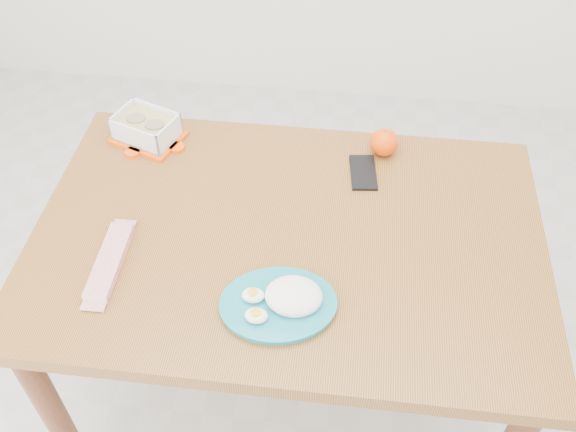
# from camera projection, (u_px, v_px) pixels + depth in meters

# --- Properties ---
(ground) EXTENTS (3.50, 3.50, 0.00)m
(ground) POSITION_uv_depth(u_px,v_px,m) (296.00, 425.00, 1.97)
(ground) COLOR #B7B7B2
(ground) RESTS_ON ground
(dining_table) EXTENTS (1.20, 0.80, 0.75)m
(dining_table) POSITION_uv_depth(u_px,v_px,m) (288.00, 261.00, 1.58)
(dining_table) COLOR #955B2A
(dining_table) RESTS_ON ground
(food_container) EXTENTS (0.21, 0.19, 0.08)m
(food_container) POSITION_uv_depth(u_px,v_px,m) (146.00, 128.00, 1.72)
(food_container) COLOR #FF4F07
(food_container) RESTS_ON dining_table
(orange_fruit) EXTENTS (0.07, 0.07, 0.07)m
(orange_fruit) POSITION_uv_depth(u_px,v_px,m) (384.00, 142.00, 1.68)
(orange_fruit) COLOR #FF4A05
(orange_fruit) RESTS_ON dining_table
(rice_plate) EXTENTS (0.29, 0.29, 0.07)m
(rice_plate) POSITION_uv_depth(u_px,v_px,m) (283.00, 300.00, 1.35)
(rice_plate) COLOR teal
(rice_plate) RESTS_ON dining_table
(candy_bar) EXTENTS (0.06, 0.22, 0.02)m
(candy_bar) POSITION_uv_depth(u_px,v_px,m) (110.00, 261.00, 1.43)
(candy_bar) COLOR #BA0920
(candy_bar) RESTS_ON dining_table
(smartphone) EXTENTS (0.08, 0.14, 0.01)m
(smartphone) POSITION_uv_depth(u_px,v_px,m) (363.00, 172.00, 1.65)
(smartphone) COLOR black
(smartphone) RESTS_ON dining_table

